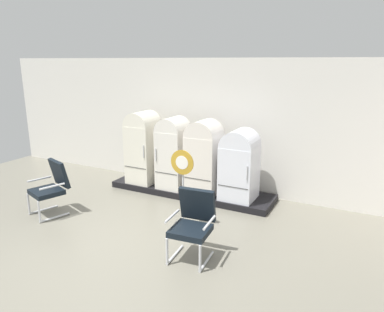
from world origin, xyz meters
The scene contains 10 objects.
ground centered at (0.00, 0.00, -0.03)m, with size 12.00×10.00×0.05m, color slate.
back_wall centered at (0.00, 3.66, 1.49)m, with size 11.76×0.12×2.94m.
display_plinth centered at (0.00, 3.02, 0.07)m, with size 3.69×0.95×0.14m, color black.
refrigerator_0 centered at (-1.18, 2.93, 1.01)m, with size 0.62×0.71×1.64m.
refrigerator_1 centered at (-0.38, 2.91, 0.97)m, with size 0.59×0.67×1.57m.
refrigerator_2 centered at (0.37, 2.91, 0.97)m, with size 0.66×0.67×1.57m.
refrigerator_3 centered at (1.15, 2.93, 0.89)m, with size 0.68×0.71×1.44m.
armchair_left centered at (-1.89, 0.86, 0.58)m, with size 0.75×0.80×1.04m.
armchair_right centered at (1.25, 0.69, 0.58)m, with size 0.66×0.70×1.04m.
sign_stand centered at (0.61, 1.54, 0.67)m, with size 0.44×0.32×1.41m.
Camera 1 is at (3.46, -3.66, 2.89)m, focal length 33.47 mm.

